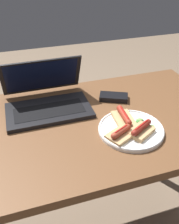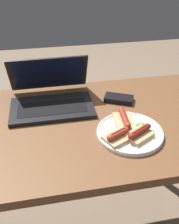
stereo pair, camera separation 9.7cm
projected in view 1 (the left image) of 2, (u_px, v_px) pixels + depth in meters
desk at (70, 143)px, 1.05m from camera, size 1.38×0.67×0.75m
laptop at (47, 100)px, 1.08m from camera, size 0.36×0.29×0.20m
plate at (131, 129)px, 0.96m from camera, size 0.25×0.25×0.02m
sausage_toast_left at (121, 134)px, 0.91m from camera, size 0.12×0.11×0.04m
sausage_toast_middle at (124, 118)px, 0.99m from camera, size 0.08×0.13×0.04m
sausage_toast_right at (141, 130)px, 0.93m from camera, size 0.12×0.11×0.04m
salad_pile at (141, 122)px, 0.99m from camera, size 0.07×0.07×0.01m
external_drive at (114, 97)px, 1.15m from camera, size 0.14×0.11×0.02m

